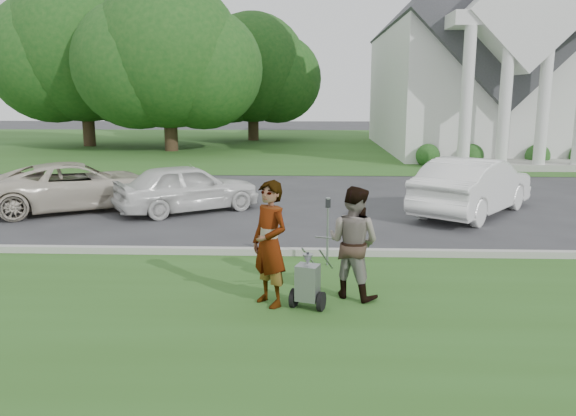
# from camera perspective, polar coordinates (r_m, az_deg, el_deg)

# --- Properties ---
(ground) EXTENTS (120.00, 120.00, 0.00)m
(ground) POSITION_cam_1_polar(r_m,az_deg,el_deg) (10.90, 2.08, -5.69)
(ground) COLOR #333335
(ground) RESTS_ON ground
(grass_strip) EXTENTS (80.00, 7.00, 0.01)m
(grass_strip) POSITION_cam_1_polar(r_m,az_deg,el_deg) (8.07, 2.04, -11.92)
(grass_strip) COLOR #2E561D
(grass_strip) RESTS_ON ground
(church_lawn) EXTENTS (80.00, 30.00, 0.01)m
(church_lawn) POSITION_cam_1_polar(r_m,az_deg,el_deg) (37.55, 2.15, 6.52)
(church_lawn) COLOR #2E561D
(church_lawn) RESTS_ON ground
(curb) EXTENTS (80.00, 0.18, 0.15)m
(curb) POSITION_cam_1_polar(r_m,az_deg,el_deg) (11.40, 2.08, -4.52)
(curb) COLOR #9E9E93
(curb) RESTS_ON ground
(church) EXTENTS (9.19, 19.00, 24.10)m
(church) POSITION_cam_1_polar(r_m,az_deg,el_deg) (34.82, 17.77, 15.40)
(church) COLOR white
(church) RESTS_ON ground
(tree_left) EXTENTS (10.63, 8.40, 9.71)m
(tree_left) POSITION_cam_1_polar(r_m,az_deg,el_deg) (33.43, -12.12, 14.44)
(tree_left) COLOR #332316
(tree_left) RESTS_ON ground
(tree_far) EXTENTS (11.64, 9.20, 10.73)m
(tree_far) POSITION_cam_1_polar(r_m,az_deg,el_deg) (38.15, -20.07, 14.49)
(tree_far) COLOR #332316
(tree_far) RESTS_ON ground
(tree_back) EXTENTS (9.61, 7.60, 8.89)m
(tree_back) POSITION_cam_1_polar(r_m,az_deg,el_deg) (40.63, -3.63, 13.54)
(tree_back) COLOR #332316
(tree_back) RESTS_ON ground
(striping_cart) EXTENTS (0.71, 1.08, 0.94)m
(striping_cart) POSITION_cam_1_polar(r_m,az_deg,el_deg) (8.56, 2.03, -7.68)
(striping_cart) COLOR black
(striping_cart) RESTS_ON ground
(person_left) EXTENTS (0.82, 0.83, 1.94)m
(person_left) POSITION_cam_1_polar(r_m,az_deg,el_deg) (8.54, -1.87, -3.75)
(person_left) COLOR #999999
(person_left) RESTS_ON ground
(person_right) EXTENTS (1.10, 1.04, 1.80)m
(person_right) POSITION_cam_1_polar(r_m,az_deg,el_deg) (8.96, 6.66, -3.57)
(person_right) COLOR #999999
(person_right) RESTS_ON ground
(parking_meter_near) EXTENTS (0.10, 0.09, 1.32)m
(parking_meter_near) POSITION_cam_1_polar(r_m,az_deg,el_deg) (10.58, 4.06, -1.56)
(parking_meter_near) COLOR gray
(parking_meter_near) RESTS_ON ground
(car_a) EXTENTS (5.32, 4.30, 1.35)m
(car_a) POSITION_cam_1_polar(r_m,az_deg,el_deg) (17.01, -20.61, 2.13)
(car_a) COLOR beige
(car_a) RESTS_ON ground
(car_b) EXTENTS (4.21, 3.50, 1.35)m
(car_b) POSITION_cam_1_polar(r_m,az_deg,el_deg) (15.84, -10.16, 2.06)
(car_b) COLOR silver
(car_b) RESTS_ON ground
(car_d) EXTENTS (4.18, 4.74, 1.55)m
(car_d) POSITION_cam_1_polar(r_m,az_deg,el_deg) (16.04, 18.31, 2.13)
(car_d) COLOR white
(car_d) RESTS_ON ground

